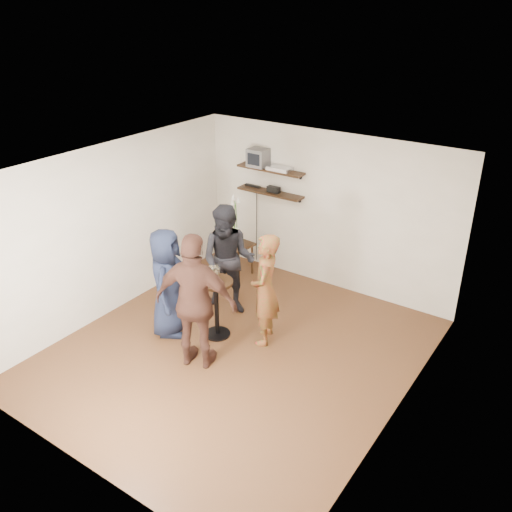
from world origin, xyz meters
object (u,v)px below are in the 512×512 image
Objects in this scene: person_navy at (167,283)px; dvd_deck at (280,169)px; side_table at (236,249)px; person_plaid at (265,290)px; person_brown at (196,302)px; radio at (273,189)px; crt_monitor at (259,157)px; person_dark at (228,261)px; drinks_table at (216,301)px.

dvd_deck is at bearing -32.86° from person_navy.
person_plaid is (1.52, -1.38, 0.31)m from side_table.
person_brown is at bearing -139.33° from person_navy.
person_navy is (-0.17, -2.48, -0.71)m from radio.
crt_monitor reaches higher than dvd_deck.
person_dark is at bearing -135.60° from person_plaid.
person_dark is (-0.27, 0.64, 0.30)m from drinks_table.
side_table is (-0.54, -0.51, -1.40)m from dvd_deck.
dvd_deck reaches higher than person_navy.
person_navy is at bearing -133.17° from person_dark.
radio is (0.30, 0.00, -0.50)m from crt_monitor.
person_plaid is at bearing -44.40° from person_dark.
crt_monitor reaches higher than person_plaid.
crt_monitor is 0.19× the size of person_dark.
person_plaid is at bearing -53.56° from crt_monitor.
crt_monitor reaches higher than person_brown.
person_plaid is 1.04m from person_brown.
person_navy is (0.26, -1.97, 0.30)m from side_table.
drinks_table is 0.55× the size of person_navy.
person_dark reaches higher than radio.
radio is 2.59m from person_navy.
dvd_deck reaches higher than radio.
dvd_deck is at bearing -176.58° from person_plaid.
person_navy is 0.86× the size of person_brown.
crt_monitor is 0.17× the size of person_brown.
radio is 0.25× the size of drinks_table.
dvd_deck is 2.39m from person_plaid.
radio reaches higher than side_table.
person_plaid is 0.94× the size of person_dark.
side_table is at bearing -18.88° from person_navy.
drinks_table is at bearing -62.02° from side_table.
person_plaid is 0.97m from person_dark.
person_navy is at bearing -96.46° from dvd_deck.
drinks_table is at bearing -90.00° from person_dark.
person_dark is at bearing -46.83° from person_navy.
person_brown reaches higher than person_dark.
radio is 0.14× the size of person_plaid.
drinks_table is at bearing -70.73° from crt_monitor.
dvd_deck is 0.45× the size of drinks_table.
crt_monitor is 0.36× the size of drinks_table.
dvd_deck is 2.57m from drinks_table.
dvd_deck reaches higher than person_plaid.
person_dark is at bearing 112.75° from drinks_table.
person_navy is at bearing -153.60° from drinks_table.
person_dark reaches higher than side_table.
radio reaches higher than drinks_table.
dvd_deck is (0.42, 0.00, -0.12)m from crt_monitor.
radio is 0.12× the size of person_brown.
radio is at bearing 101.88° from drinks_table.
person_brown is (1.10, -2.33, 0.43)m from side_table.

